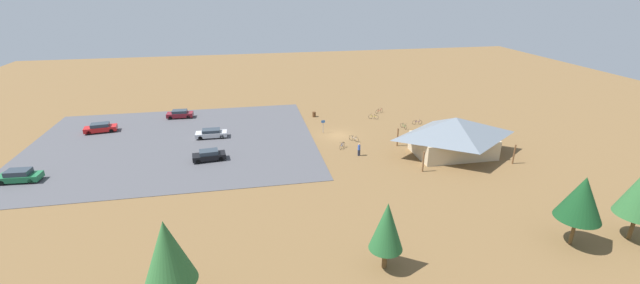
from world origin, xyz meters
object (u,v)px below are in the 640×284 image
pine_west (387,226)px  pine_mideast (582,198)px  trash_bin (314,114)px  visitor_at_bikes (359,149)px  car_black_near_entry (209,155)px  bicycle_silver_yard_center (354,139)px  bicycle_green_edge_south (404,126)px  bicycle_blue_near_sign (342,146)px  bike_pavilion (454,134)px  car_green_second_row (19,176)px  bicycle_purple_yard_right (417,122)px  pine_far_east (167,252)px  car_red_far_end (100,128)px  bicycle_orange_mid_cluster (425,130)px  bicycle_red_yard_left (379,111)px  car_maroon_mid_lot (180,114)px  lot_sign (323,125)px  bicycle_yellow_yard_front (373,117)px  car_silver_inner_stall (211,133)px

pine_west → pine_mideast: bearing=179.7°
trash_bin → visitor_at_bikes: bearing=99.3°
pine_mideast → car_black_near_entry: size_ratio=1.52×
bicycle_silver_yard_center → car_black_near_entry: size_ratio=0.32×
bicycle_green_edge_south → bicycle_blue_near_sign: size_ratio=1.26×
bike_pavilion → car_green_second_row: 54.35m
bicycle_purple_yard_right → visitor_at_bikes: 17.05m
trash_bin → pine_far_east: 46.70m
bicycle_purple_yard_right → pine_mideast: bearing=90.0°
car_green_second_row → car_red_far_end: size_ratio=0.97×
bicycle_purple_yard_right → car_green_second_row: size_ratio=0.36×
bicycle_silver_yard_center → bicycle_orange_mid_cluster: bicycle_orange_mid_cluster is taller
bicycle_silver_yard_center → visitor_at_bikes: visitor_at_bikes is taller
bicycle_red_yard_left → car_maroon_mid_lot: (35.00, -3.70, 0.39)m
bicycle_orange_mid_cluster → bicycle_blue_near_sign: size_ratio=1.26×
car_green_second_row → pine_west: bearing=148.1°
bicycle_silver_yard_center → car_red_far_end: bearing=-16.5°
lot_sign → car_black_near_entry: 18.49m
car_maroon_mid_lot → bicycle_blue_near_sign: bearing=142.4°
trash_bin → bicycle_purple_yard_right: 17.68m
bicycle_green_edge_south → bicycle_orange_mid_cluster: (-2.68, 2.18, -0.00)m
bicycle_orange_mid_cluster → bicycle_green_edge_south: bearing=-39.1°
bicycle_silver_yard_center → car_black_near_entry: (20.71, 3.20, 0.36)m
bicycle_yellow_yard_front → lot_sign: bearing=27.9°
bicycle_purple_yard_right → visitor_at_bikes: visitor_at_bikes is taller
bicycle_purple_yard_right → car_silver_inner_stall: size_ratio=0.37×
pine_mideast → visitor_at_bikes: pine_mideast is taller
pine_mideast → car_green_second_row: pine_mideast is taller
bicycle_silver_yard_center → bicycle_green_edge_south: bicycle_green_edge_south is taller
bicycle_orange_mid_cluster → bicycle_red_yard_left: (3.83, -10.96, -0.02)m
bicycle_red_yard_left → car_black_near_entry: bearing=28.8°
bicycle_orange_mid_cluster → lot_sign: bearing=-9.0°
trash_bin → bicycle_silver_yard_center: size_ratio=0.63×
trash_bin → car_red_far_end: 34.39m
bike_pavilion → pine_west: size_ratio=2.12×
car_red_far_end → visitor_at_bikes: 40.86m
bicycle_purple_yard_right → bicycle_blue_near_sign: bearing=27.9°
car_maroon_mid_lot → car_red_far_end: car_red_far_end is taller
trash_bin → car_maroon_mid_lot: size_ratio=0.20×
car_red_far_end → bicycle_green_edge_south: bearing=171.2°
pine_mideast → bicycle_blue_near_sign: 30.31m
bicycle_silver_yard_center → bicycle_yellow_yard_front: bicycle_yellow_yard_front is taller
bike_pavilion → pine_far_east: bearing=34.4°
trash_bin → lot_sign: bearing=89.4°
car_black_near_entry → pine_west: bearing=121.6°
bicycle_red_yard_left → bicycle_silver_yard_center: bearing=56.9°
pine_west → bicycle_yellow_yard_front: size_ratio=3.92×
bicycle_green_edge_south → bicycle_orange_mid_cluster: size_ratio=1.00×
bicycle_red_yard_left → car_black_near_entry: 33.07m
bicycle_blue_near_sign → pine_far_east: bearing=55.5°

